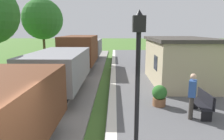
{
  "coord_description": "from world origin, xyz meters",
  "views": [
    {
      "loc": [
        0.5,
        -3.19,
        3.51
      ],
      "look_at": [
        0.33,
        9.48,
        1.0
      ],
      "focal_mm": 33.0,
      "sensor_mm": 36.0,
      "label": 1
    }
  ],
  "objects_px": {
    "freight_train": "(73,59)",
    "potted_planter": "(159,95)",
    "station_hut": "(178,60)",
    "tree_field_distant": "(43,19)",
    "bench_near_hut": "(202,103)",
    "lamp_post_near": "(138,61)",
    "bench_down_platform": "(154,63)",
    "person_waiting": "(192,94)"
  },
  "relations": [
    {
      "from": "freight_train",
      "to": "potted_planter",
      "type": "xyz_separation_m",
      "value": [
        4.83,
        -5.56,
        -0.76
      ]
    },
    {
      "from": "station_hut",
      "to": "potted_planter",
      "type": "bearing_deg",
      "value": -116.3
    },
    {
      "from": "station_hut",
      "to": "tree_field_distant",
      "type": "bearing_deg",
      "value": 136.83
    },
    {
      "from": "freight_train",
      "to": "tree_field_distant",
      "type": "distance_m",
      "value": 11.53
    },
    {
      "from": "station_hut",
      "to": "bench_near_hut",
      "type": "bearing_deg",
      "value": -96.0
    },
    {
      "from": "lamp_post_near",
      "to": "tree_field_distant",
      "type": "relative_size",
      "value": 0.53
    },
    {
      "from": "lamp_post_near",
      "to": "tree_field_distant",
      "type": "height_order",
      "value": "tree_field_distant"
    },
    {
      "from": "bench_down_platform",
      "to": "lamp_post_near",
      "type": "relative_size",
      "value": 0.41
    },
    {
      "from": "bench_near_hut",
      "to": "station_hut",
      "type": "bearing_deg",
      "value": 84.0
    },
    {
      "from": "freight_train",
      "to": "potted_planter",
      "type": "relative_size",
      "value": 28.38
    },
    {
      "from": "lamp_post_near",
      "to": "tree_field_distant",
      "type": "distance_m",
      "value": 21.11
    },
    {
      "from": "freight_train",
      "to": "station_hut",
      "type": "distance_m",
      "value": 6.98
    },
    {
      "from": "bench_near_hut",
      "to": "potted_planter",
      "type": "bearing_deg",
      "value": 146.73
    },
    {
      "from": "freight_train",
      "to": "person_waiting",
      "type": "height_order",
      "value": "freight_train"
    },
    {
      "from": "bench_down_platform",
      "to": "potted_planter",
      "type": "relative_size",
      "value": 1.64
    },
    {
      "from": "bench_down_platform",
      "to": "person_waiting",
      "type": "height_order",
      "value": "person_waiting"
    },
    {
      "from": "station_hut",
      "to": "lamp_post_near",
      "type": "relative_size",
      "value": 1.57
    },
    {
      "from": "freight_train",
      "to": "person_waiting",
      "type": "bearing_deg",
      "value": -50.11
    },
    {
      "from": "freight_train",
      "to": "bench_down_platform",
      "type": "relative_size",
      "value": 17.33
    },
    {
      "from": "potted_planter",
      "to": "bench_down_platform",
      "type": "bearing_deg",
      "value": 80.79
    },
    {
      "from": "potted_planter",
      "to": "tree_field_distant",
      "type": "distance_m",
      "value": 18.76
    },
    {
      "from": "freight_train",
      "to": "potted_planter",
      "type": "distance_m",
      "value": 7.41
    },
    {
      "from": "lamp_post_near",
      "to": "potted_planter",
      "type": "bearing_deg",
      "value": 69.95
    },
    {
      "from": "freight_train",
      "to": "station_hut",
      "type": "bearing_deg",
      "value": -13.11
    },
    {
      "from": "bench_near_hut",
      "to": "potted_planter",
      "type": "relative_size",
      "value": 1.64
    },
    {
      "from": "station_hut",
      "to": "tree_field_distant",
      "type": "relative_size",
      "value": 0.84
    },
    {
      "from": "person_waiting",
      "to": "lamp_post_near",
      "type": "bearing_deg",
      "value": 74.34
    },
    {
      "from": "person_waiting",
      "to": "bench_near_hut",
      "type": "bearing_deg",
      "value": -121.07
    },
    {
      "from": "freight_train",
      "to": "lamp_post_near",
      "type": "distance_m",
      "value": 10.08
    },
    {
      "from": "freight_train",
      "to": "station_hut",
      "type": "height_order",
      "value": "station_hut"
    },
    {
      "from": "bench_down_platform",
      "to": "lamp_post_near",
      "type": "xyz_separation_m",
      "value": [
        -2.84,
        -12.75,
        2.08
      ]
    },
    {
      "from": "station_hut",
      "to": "potted_planter",
      "type": "relative_size",
      "value": 6.33
    },
    {
      "from": "bench_near_hut",
      "to": "person_waiting",
      "type": "distance_m",
      "value": 0.8
    },
    {
      "from": "station_hut",
      "to": "bench_near_hut",
      "type": "distance_m",
      "value": 5.04
    },
    {
      "from": "bench_near_hut",
      "to": "bench_down_platform",
      "type": "relative_size",
      "value": 1.0
    },
    {
      "from": "freight_train",
      "to": "person_waiting",
      "type": "distance_m",
      "value": 8.94
    },
    {
      "from": "station_hut",
      "to": "person_waiting",
      "type": "distance_m",
      "value": 5.4
    },
    {
      "from": "person_waiting",
      "to": "potted_planter",
      "type": "bearing_deg",
      "value": -28.83
    },
    {
      "from": "tree_field_distant",
      "to": "station_hut",
      "type": "bearing_deg",
      "value": -43.17
    },
    {
      "from": "person_waiting",
      "to": "lamp_post_near",
      "type": "relative_size",
      "value": 0.46
    },
    {
      "from": "freight_train",
      "to": "person_waiting",
      "type": "relative_size",
      "value": 15.2
    },
    {
      "from": "bench_down_platform",
      "to": "lamp_post_near",
      "type": "distance_m",
      "value": 13.23
    }
  ]
}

